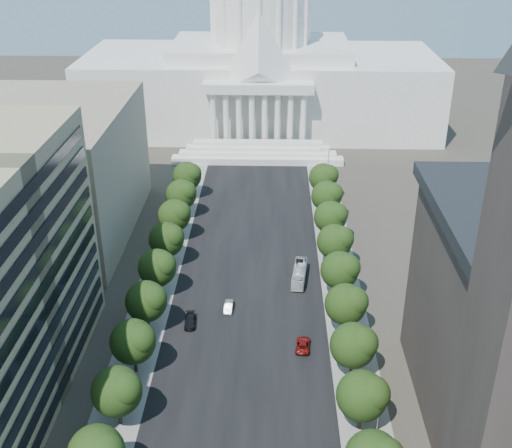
# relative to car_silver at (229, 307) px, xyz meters

# --- Properties ---
(road_asphalt) EXTENTS (30.00, 260.00, 0.01)m
(road_asphalt) POSITION_rel_car_silver_xyz_m (3.60, 23.23, -0.71)
(road_asphalt) COLOR black
(road_asphalt) RESTS_ON ground
(sidewalk_left) EXTENTS (8.00, 260.00, 0.02)m
(sidewalk_left) POSITION_rel_car_silver_xyz_m (-15.40, 23.23, -0.71)
(sidewalk_left) COLOR gray
(sidewalk_left) RESTS_ON ground
(sidewalk_right) EXTENTS (8.00, 260.00, 0.02)m
(sidewalk_right) POSITION_rel_car_silver_xyz_m (22.60, 23.23, -0.71)
(sidewalk_right) COLOR gray
(sidewalk_right) RESTS_ON ground
(capitol) EXTENTS (120.00, 56.00, 73.00)m
(capitol) POSITION_rel_car_silver_xyz_m (3.60, 118.13, 19.30)
(capitol) COLOR white
(capitol) RESTS_ON ground
(office_block_left_far) EXTENTS (38.00, 52.00, 30.00)m
(office_block_left_far) POSITION_rel_car_silver_xyz_m (-44.40, 33.23, 14.29)
(office_block_left_far) COLOR gray
(office_block_left_far) RESTS_ON ground
(tree_l_c) EXTENTS (7.79, 7.60, 9.97)m
(tree_l_c) POSITION_rel_car_silver_xyz_m (-14.06, -30.96, 5.74)
(tree_l_c) COLOR #33261C
(tree_l_c) RESTS_ON ground
(tree_l_d) EXTENTS (7.79, 7.60, 9.97)m
(tree_l_d) POSITION_rel_car_silver_xyz_m (-14.06, -18.96, 5.74)
(tree_l_d) COLOR #33261C
(tree_l_d) RESTS_ON ground
(tree_l_e) EXTENTS (7.79, 7.60, 9.97)m
(tree_l_e) POSITION_rel_car_silver_xyz_m (-14.06, -6.96, 5.74)
(tree_l_e) COLOR #33261C
(tree_l_e) RESTS_ON ground
(tree_l_f) EXTENTS (7.79, 7.60, 9.97)m
(tree_l_f) POSITION_rel_car_silver_xyz_m (-14.06, 5.04, 5.74)
(tree_l_f) COLOR #33261C
(tree_l_f) RESTS_ON ground
(tree_l_g) EXTENTS (7.79, 7.60, 9.97)m
(tree_l_g) POSITION_rel_car_silver_xyz_m (-14.06, 17.04, 5.74)
(tree_l_g) COLOR #33261C
(tree_l_g) RESTS_ON ground
(tree_l_h) EXTENTS (7.79, 7.60, 9.97)m
(tree_l_h) POSITION_rel_car_silver_xyz_m (-14.06, 29.04, 5.74)
(tree_l_h) COLOR #33261C
(tree_l_h) RESTS_ON ground
(tree_l_i) EXTENTS (7.79, 7.60, 9.97)m
(tree_l_i) POSITION_rel_car_silver_xyz_m (-14.06, 41.04, 5.74)
(tree_l_i) COLOR #33261C
(tree_l_i) RESTS_ON ground
(tree_l_j) EXTENTS (7.79, 7.60, 9.97)m
(tree_l_j) POSITION_rel_car_silver_xyz_m (-14.06, 53.04, 5.74)
(tree_l_j) COLOR #33261C
(tree_l_j) RESTS_ON ground
(tree_r_c) EXTENTS (7.79, 7.60, 9.97)m
(tree_r_c) POSITION_rel_car_silver_xyz_m (21.94, -30.96, 5.74)
(tree_r_c) COLOR #33261C
(tree_r_c) RESTS_ON ground
(tree_r_d) EXTENTS (7.79, 7.60, 9.97)m
(tree_r_d) POSITION_rel_car_silver_xyz_m (21.94, -18.96, 5.74)
(tree_r_d) COLOR #33261C
(tree_r_d) RESTS_ON ground
(tree_r_e) EXTENTS (7.79, 7.60, 9.97)m
(tree_r_e) POSITION_rel_car_silver_xyz_m (21.94, -6.96, 5.74)
(tree_r_e) COLOR #33261C
(tree_r_e) RESTS_ON ground
(tree_r_f) EXTENTS (7.79, 7.60, 9.97)m
(tree_r_f) POSITION_rel_car_silver_xyz_m (21.94, 5.04, 5.74)
(tree_r_f) COLOR #33261C
(tree_r_f) RESTS_ON ground
(tree_r_g) EXTENTS (7.79, 7.60, 9.97)m
(tree_r_g) POSITION_rel_car_silver_xyz_m (21.94, 17.04, 5.74)
(tree_r_g) COLOR #33261C
(tree_r_g) RESTS_ON ground
(tree_r_h) EXTENTS (7.79, 7.60, 9.97)m
(tree_r_h) POSITION_rel_car_silver_xyz_m (21.94, 29.04, 5.74)
(tree_r_h) COLOR #33261C
(tree_r_h) RESTS_ON ground
(tree_r_i) EXTENTS (7.79, 7.60, 9.97)m
(tree_r_i) POSITION_rel_car_silver_xyz_m (21.94, 41.04, 5.74)
(tree_r_i) COLOR #33261C
(tree_r_i) RESTS_ON ground
(tree_r_j) EXTENTS (7.79, 7.60, 9.97)m
(tree_r_j) POSITION_rel_car_silver_xyz_m (21.94, 53.04, 5.74)
(tree_r_j) COLOR #33261C
(tree_r_j) RESTS_ON ground
(streetlight_b) EXTENTS (2.61, 0.44, 9.00)m
(streetlight_b) POSITION_rel_car_silver_xyz_m (23.51, -31.77, 5.11)
(streetlight_b) COLOR gray
(streetlight_b) RESTS_ON ground
(streetlight_c) EXTENTS (2.61, 0.44, 9.00)m
(streetlight_c) POSITION_rel_car_silver_xyz_m (23.51, -6.77, 5.11)
(streetlight_c) COLOR gray
(streetlight_c) RESTS_ON ground
(streetlight_d) EXTENTS (2.61, 0.44, 9.00)m
(streetlight_d) POSITION_rel_car_silver_xyz_m (23.51, 18.23, 5.11)
(streetlight_d) COLOR gray
(streetlight_d) RESTS_ON ground
(streetlight_e) EXTENTS (2.61, 0.44, 9.00)m
(streetlight_e) POSITION_rel_car_silver_xyz_m (23.51, 43.23, 5.11)
(streetlight_e) COLOR gray
(streetlight_e) RESTS_ON ground
(streetlight_f) EXTENTS (2.61, 0.44, 9.00)m
(streetlight_f) POSITION_rel_car_silver_xyz_m (23.51, 68.23, 5.11)
(streetlight_f) COLOR gray
(streetlight_f) RESTS_ON ground
(car_silver) EXTENTS (1.66, 4.36, 1.42)m
(car_silver) POSITION_rel_car_silver_xyz_m (0.00, 0.00, 0.00)
(car_silver) COLOR #9C9EA3
(car_silver) RESTS_ON ground
(car_red) EXTENTS (2.88, 5.43, 1.45)m
(car_red) POSITION_rel_car_silver_xyz_m (13.93, -11.64, 0.02)
(car_red) COLOR #660D0B
(car_red) RESTS_ON ground
(car_dark_b) EXTENTS (2.39, 5.16, 1.46)m
(car_dark_b) POSITION_rel_car_silver_xyz_m (-6.89, -5.03, 0.02)
(car_dark_b) COLOR black
(car_dark_b) RESTS_ON ground
(city_bus) EXTENTS (3.78, 10.92, 2.98)m
(city_bus) POSITION_rel_car_silver_xyz_m (14.08, 11.58, 0.78)
(city_bus) COLOR silver
(city_bus) RESTS_ON ground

